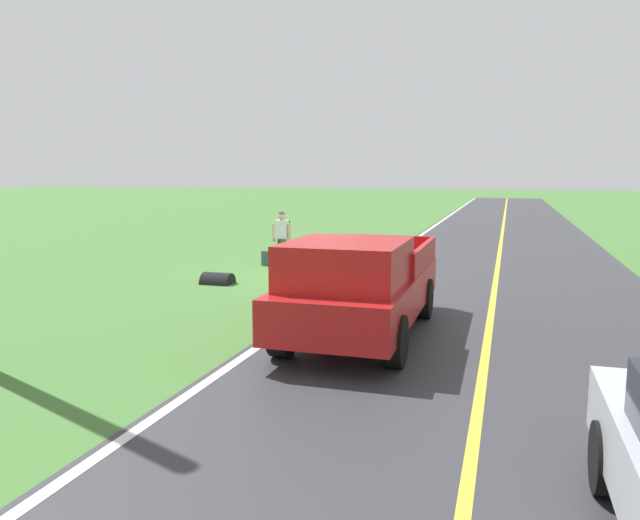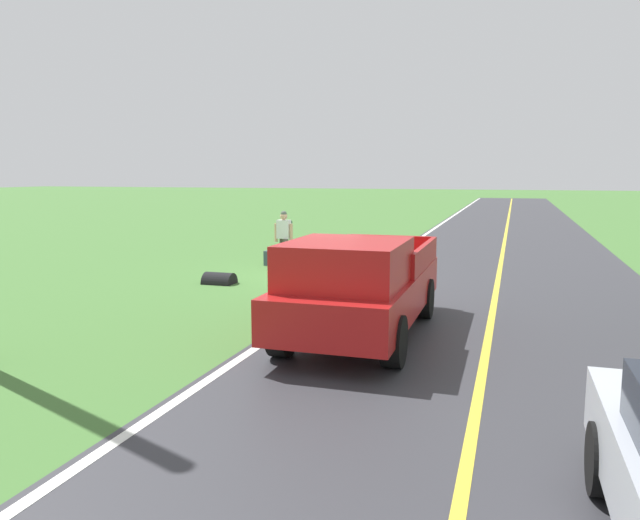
{
  "view_description": "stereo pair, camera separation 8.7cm",
  "coord_description": "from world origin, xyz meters",
  "views": [
    {
      "loc": [
        -5.24,
        16.36,
        2.89
      ],
      "look_at": [
        -2.1,
        6.31,
        1.39
      ],
      "focal_mm": 33.95,
      "sensor_mm": 36.0,
      "label": 1
    },
    {
      "loc": [
        -5.32,
        16.33,
        2.89
      ],
      "look_at": [
        -2.1,
        6.31,
        1.39
      ],
      "focal_mm": 33.95,
      "sensor_mm": 36.0,
      "label": 2
    }
  ],
  "objects": [
    {
      "name": "lane_edge_line",
      "position": [
        -1.3,
        0.0,
        0.01
      ],
      "size": [
        0.16,
        117.6,
        0.0
      ],
      "primitive_type": "cube",
      "color": "silver",
      "rests_on": "ground"
    },
    {
      "name": "lane_centre_line",
      "position": [
        -4.98,
        0.0,
        0.01
      ],
      "size": [
        0.14,
        117.6,
        0.0
      ],
      "primitive_type": "cube",
      "color": "gold",
      "rests_on": "ground"
    },
    {
      "name": "ground_plane",
      "position": [
        0.0,
        0.0,
        0.0
      ],
      "size": [
        200.0,
        200.0,
        0.0
      ],
      "primitive_type": "plane",
      "color": "#427033"
    },
    {
      "name": "pickup_truck_passing",
      "position": [
        -2.78,
        6.2,
        0.97
      ],
      "size": [
        2.12,
        5.41,
        1.82
      ],
      "color": "#B21919",
      "rests_on": "ground"
    },
    {
      "name": "suitcase_carried",
      "position": [
        1.96,
        -1.27,
        0.23
      ],
      "size": [
        0.47,
        0.23,
        0.46
      ],
      "primitive_type": "cube",
      "rotation": [
        0.0,
        0.0,
        1.51
      ],
      "color": "#384C56",
      "rests_on": "ground"
    },
    {
      "name": "road_surface",
      "position": [
        -4.98,
        0.0,
        0.0
      ],
      "size": [
        7.7,
        120.0,
        0.0
      ],
      "primitive_type": "cube",
      "color": "#333338",
      "rests_on": "ground"
    },
    {
      "name": "hitchhiker_walking",
      "position": [
        1.54,
        -1.33,
        0.98
      ],
      "size": [
        0.62,
        0.52,
        1.75
      ],
      "color": "#4C473D",
      "rests_on": "ground"
    },
    {
      "name": "drainage_culvert",
      "position": [
        2.07,
        2.1,
        0.0
      ],
      "size": [
        0.8,
        0.6,
        0.6
      ],
      "primitive_type": "cylinder",
      "rotation": [
        0.0,
        1.57,
        0.0
      ],
      "color": "black",
      "rests_on": "ground"
    }
  ]
}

